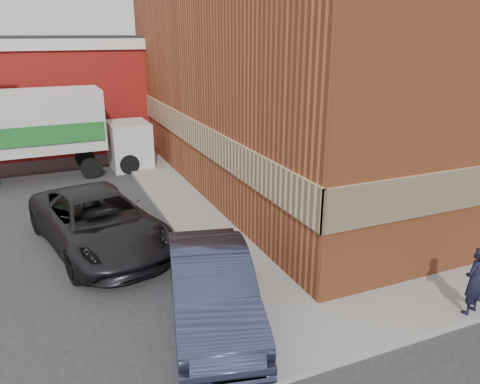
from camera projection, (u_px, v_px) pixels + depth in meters
name	position (u px, v px, depth m)	size (l,w,h in m)	color
ground	(257.00, 324.00, 9.78)	(90.00, 90.00, 0.00)	#28282B
brick_building	(351.00, 60.00, 19.25)	(14.25, 18.25, 9.36)	#9F4E29
sidewalk_west	(170.00, 191.00, 17.80)	(1.80, 18.00, 0.12)	gray
man	(474.00, 281.00, 9.75)	(0.55, 0.36, 1.51)	black
sedan	(212.00, 288.00, 9.66)	(1.63, 4.68, 1.54)	#282D43
suv_a	(98.00, 221.00, 13.00)	(2.64, 5.72, 1.59)	black
box_truck	(49.00, 128.00, 19.13)	(7.34, 2.41, 3.60)	silver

